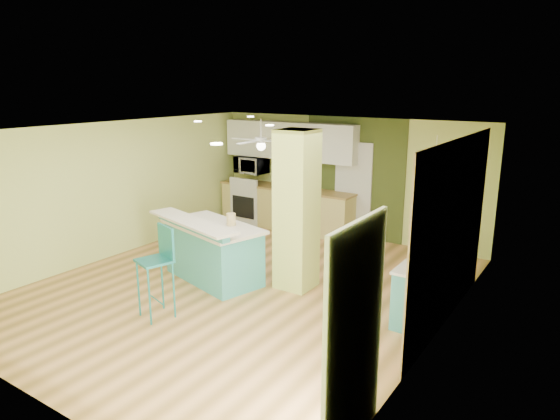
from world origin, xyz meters
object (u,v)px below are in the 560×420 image
object	(u,v)px
peninsula	(213,251)
canister	(231,219)
side_counter	(424,290)
bar_stool	(160,257)
fruit_bowl	(290,187)

from	to	relation	value
peninsula	canister	size ratio (longest dim) A/B	10.85
peninsula	side_counter	xyz separation A→B (m)	(3.35, 0.54, -0.08)
bar_stool	canister	distance (m)	1.59
peninsula	fruit_bowl	size ratio (longest dim) A/B	7.93
bar_stool	fruit_bowl	world-z (taller)	bar_stool
fruit_bowl	side_counter	bearing A→B (deg)	-34.24
fruit_bowl	canister	xyz separation A→B (m)	(0.77, -2.99, 0.06)
side_counter	fruit_bowl	distance (m)	4.71
bar_stool	side_counter	world-z (taller)	bar_stool
side_counter	fruit_bowl	size ratio (longest dim) A/B	4.82
peninsula	canister	distance (m)	0.62
side_counter	canister	xyz separation A→B (m)	(-3.09, -0.36, 0.62)
peninsula	side_counter	size ratio (longest dim) A/B	1.64
fruit_bowl	canister	bearing A→B (deg)	-75.49
peninsula	bar_stool	distance (m)	1.47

